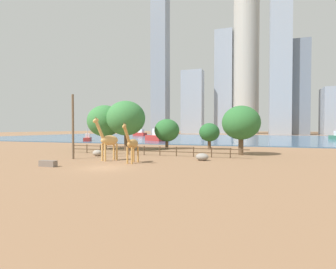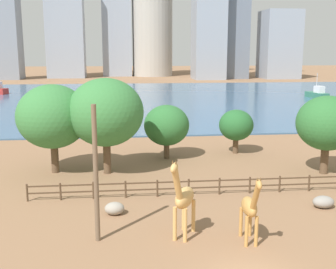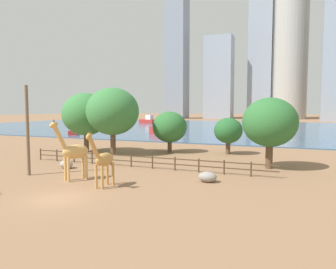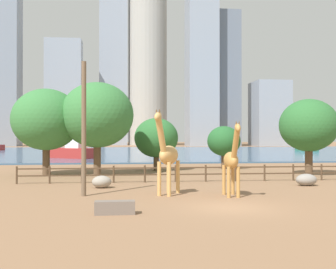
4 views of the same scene
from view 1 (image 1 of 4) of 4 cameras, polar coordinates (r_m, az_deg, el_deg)
ground_plane at (r=102.70m, az=10.91°, el=-0.72°), size 400.00×400.00×0.00m
harbor_water at (r=99.72m, az=10.68°, el=-0.72°), size 180.00×86.00×0.20m
giraffe_tall at (r=31.25m, az=-12.91°, el=-1.21°), size 2.06×3.22×5.08m
giraffe_companion at (r=28.54m, az=-7.86°, el=-2.03°), size 0.88×3.12×4.37m
utility_pole at (r=34.13m, az=-19.99°, el=1.61°), size 0.28×0.28×7.92m
boulder_near_fence at (r=36.88m, az=-15.11°, el=-3.89°), size 1.31×1.12×0.84m
boulder_by_pole at (r=30.97m, az=7.44°, el=-4.85°), size 1.50×1.13×0.85m
feeding_trough at (r=28.50m, az=-24.66°, el=-5.77°), size 1.80×0.60×0.60m
enclosure_fence at (r=36.70m, az=-4.24°, el=-3.32°), size 26.12×0.14×1.30m
tree_left_large at (r=38.28m, az=15.62°, el=2.46°), size 5.32×5.32×6.95m
tree_center_broad at (r=47.63m, az=-0.25°, el=0.93°), size 4.55×4.55×5.45m
tree_right_tall at (r=47.09m, az=9.00°, el=0.45°), size 3.63×3.63×4.68m
tree_left_small at (r=45.61m, az=-9.13°, el=3.51°), size 6.62×6.62×8.47m
tree_right_small at (r=48.59m, az=-13.59°, el=2.88°), size 6.27×6.27×7.91m
boat_ferry at (r=76.24m, az=-17.10°, el=-0.81°), size 3.72×4.96×4.24m
boat_tug at (r=73.43m, az=-2.56°, el=-0.47°), size 7.90×7.07×3.45m
boat_barge at (r=122.94m, az=-6.10°, el=0.23°), size 7.37×4.64×6.24m
skyline_tower_needle at (r=191.75m, az=16.64°, el=15.17°), size 16.85×16.85×99.10m
skyline_block_central at (r=170.95m, az=32.65°, el=4.27°), size 13.61×14.25×25.89m
skyline_tower_glass at (r=190.50m, az=12.02°, el=11.09°), size 12.03×8.27×71.73m
skyline_block_left at (r=182.63m, az=5.35°, el=7.01°), size 14.53×9.24×43.19m
skyline_block_right at (r=170.86m, az=23.26°, el=17.57°), size 11.44×12.88×103.26m
skyline_tower_short at (r=188.03m, az=-1.68°, el=16.32°), size 10.62×10.09×104.23m
skyline_block_wide at (r=169.98m, az=26.25°, el=9.09°), size 12.71×10.35×53.77m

